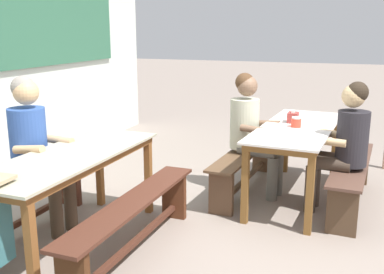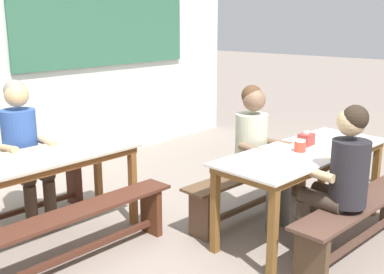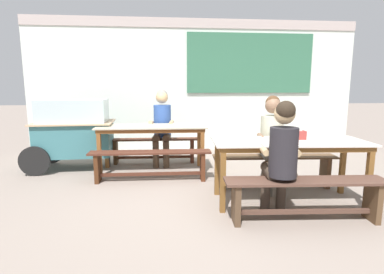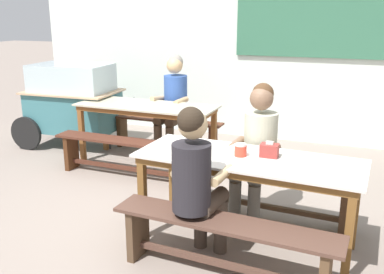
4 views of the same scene
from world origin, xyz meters
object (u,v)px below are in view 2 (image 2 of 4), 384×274
object	(u,v)px
bench_far_front	(75,229)
tissue_box	(306,139)
person_near_front	(340,174)
condiment_jar	(300,146)
dining_table_far	(35,167)
bench_near_front	(360,218)
person_center_facing	(23,144)
dining_table_near	(304,159)
person_right_near_table	(257,145)
bench_far_back	(8,195)
bench_near_back	(253,185)

from	to	relation	value
bench_far_front	tissue_box	bearing A→B (deg)	-26.76
person_near_front	condiment_jar	xyz separation A→B (m)	(0.21, 0.47, 0.10)
dining_table_far	bench_near_front	bearing A→B (deg)	-51.91
dining_table_far	person_center_facing	bearing A→B (deg)	70.78
tissue_box	condiment_jar	size ratio (longest dim) A/B	1.40
dining_table_near	bench_far_front	bearing A→B (deg)	149.31
person_center_facing	condiment_jar	size ratio (longest dim) A/B	13.07
bench_far_front	person_center_facing	bearing A→B (deg)	80.07
tissue_box	condiment_jar	world-z (taller)	tissue_box
tissue_box	condiment_jar	xyz separation A→B (m)	(-0.22, -0.06, -0.00)
person_near_front	tissue_box	xyz separation A→B (m)	(0.43, 0.53, 0.10)
dining_table_near	person_near_front	xyz separation A→B (m)	(-0.28, -0.45, 0.03)
dining_table_near	tissue_box	size ratio (longest dim) A/B	12.96
bench_far_front	person_near_front	xyz separation A→B (m)	(1.41, -1.46, 0.41)
tissue_box	condiment_jar	distance (m)	0.23
bench_near_front	person_near_front	xyz separation A→B (m)	(-0.24, 0.09, 0.42)
condiment_jar	bench_far_front	bearing A→B (deg)	148.55
bench_near_front	person_right_near_table	size ratio (longest dim) A/B	1.33
bench_far_back	person_right_near_table	world-z (taller)	person_right_near_table
person_near_front	bench_near_front	bearing A→B (deg)	-20.57
bench_near_front	tissue_box	size ratio (longest dim) A/B	11.86
condiment_jar	tissue_box	bearing A→B (deg)	15.74
dining_table_far	condiment_jar	distance (m)	2.24
bench_far_front	person_right_near_table	world-z (taller)	person_right_near_table
dining_table_far	bench_far_front	bearing A→B (deg)	-91.33
dining_table_far	condiment_jar	bearing A→B (deg)	-43.71
dining_table_far	person_right_near_table	world-z (taller)	person_right_near_table
dining_table_near	bench_far_front	distance (m)	2.01
person_near_front	condiment_jar	bearing A→B (deg)	65.48
dining_table_near	tissue_box	xyz separation A→B (m)	(0.15, 0.07, 0.13)
condiment_jar	bench_near_front	bearing A→B (deg)	-86.69
tissue_box	bench_near_front	bearing A→B (deg)	-107.01
bench_far_front	person_near_front	world-z (taller)	person_near_front
bench_near_back	person_right_near_table	xyz separation A→B (m)	(-0.06, -0.07, 0.43)
person_right_near_table	condiment_jar	xyz separation A→B (m)	(-0.04, -0.46, 0.09)
bench_far_back	bench_near_front	xyz separation A→B (m)	(1.63, -2.65, 0.01)
dining_table_far	condiment_jar	xyz separation A→B (m)	(1.61, -1.54, 0.13)
person_near_front	bench_far_front	bearing A→B (deg)	134.06
dining_table_near	condiment_jar	world-z (taller)	condiment_jar
bench_far_front	condiment_jar	xyz separation A→B (m)	(1.63, -1.00, 0.51)
bench_far_back	bench_far_front	world-z (taller)	same
bench_far_back	bench_far_front	distance (m)	1.10
bench_near_back	condiment_jar	bearing A→B (deg)	-101.21
dining_table_near	person_right_near_table	size ratio (longest dim) A/B	1.45
bench_far_back	bench_near_front	distance (m)	3.11
bench_far_back	dining_table_far	bearing A→B (deg)	-91.33
person_near_front	person_center_facing	bearing A→B (deg)	116.39
bench_far_front	person_center_facing	distance (m)	1.14
dining_table_near	person_center_facing	bearing A→B (deg)	126.71
bench_far_front	bench_near_back	bearing A→B (deg)	-14.87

